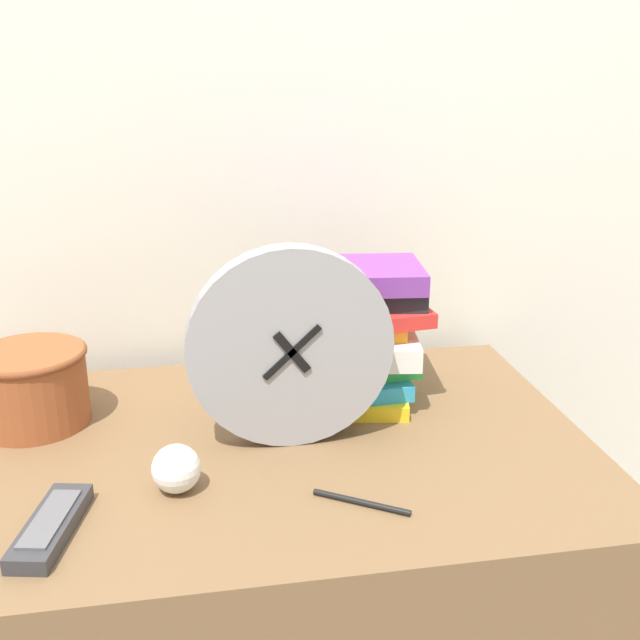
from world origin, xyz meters
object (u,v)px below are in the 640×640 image
Objects in this scene: desk_clock at (290,348)px; crumpled_paper_ball at (176,469)px; basket at (31,384)px; tv_remote at (51,526)px; book_stack at (350,335)px; pen at (361,502)px.

desk_clock reaches higher than crumpled_paper_ball.
desk_clock is 0.41m from basket.
desk_clock reaches higher than tv_remote.
book_stack is 0.54m from tv_remote.
basket is at bearing 161.62° from desk_clock.
crumpled_paper_ball is (0.15, 0.07, 0.02)m from tv_remote.
book_stack is 1.57× the size of tv_remote.
book_stack is 0.38m from crumpled_paper_ball.
basket is at bearing 102.92° from tv_remote.
tv_remote is (0.07, -0.31, -0.05)m from basket.
desk_clock is 0.24m from pen.
pen is (0.06, -0.18, -0.14)m from desk_clock.
basket is 0.55m from pen.
book_stack reaches higher than tv_remote.
pen is at bearing -70.64° from desk_clock.
desk_clock is at bearing 32.87° from crumpled_paper_ball.
desk_clock is 4.61× the size of crumpled_paper_ball.
book_stack is at bearing 36.10° from tv_remote.
basket is (-0.50, -0.01, -0.04)m from book_stack.
book_stack is 2.29× the size of pen.
tv_remote is 2.58× the size of crumpled_paper_ball.
desk_clock is 1.14× the size of book_stack.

